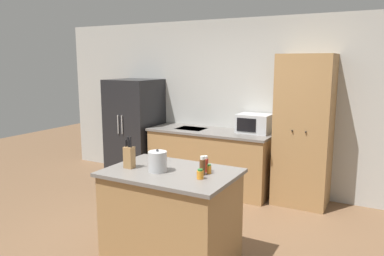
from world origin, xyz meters
name	(u,v)px	position (x,y,z in m)	size (l,w,h in m)	color
ground_plane	(176,253)	(0.00, 0.00, 0.00)	(14.00, 14.00, 0.00)	brown
wall_back	(254,106)	(0.00, 2.33, 1.30)	(7.20, 0.06, 2.60)	#B2B2AD
refrigerator	(135,129)	(-1.96, 1.93, 0.83)	(0.78, 0.77, 1.67)	black
back_counter	(210,160)	(-0.56, 1.96, 0.47)	(1.91, 0.71, 0.93)	#9E7547
pantry_cabinet	(304,131)	(0.81, 2.03, 1.03)	(0.72, 0.57, 2.06)	#9E7547
kitchen_island	(171,216)	(0.04, -0.16, 0.47)	(1.24, 0.85, 0.93)	#9E7547
microwave	(254,123)	(0.09, 2.09, 1.07)	(0.47, 0.38, 0.28)	#B2B5B7
knife_block	(129,156)	(-0.37, -0.26, 1.05)	(0.09, 0.08, 0.32)	#9E7547
spice_bottle_tall_dark	(209,169)	(0.40, -0.06, 0.97)	(0.04, 0.04, 0.09)	orange
spice_bottle_short_red	(202,166)	(0.37, -0.13, 1.01)	(0.06, 0.06, 0.18)	#563319
spice_bottle_amber_oil	(205,164)	(0.35, -0.03, 1.00)	(0.05, 0.05, 0.16)	#B2281E
spice_bottle_green_herb	(200,174)	(0.40, -0.24, 0.97)	(0.06, 0.06, 0.09)	orange
kettle	(158,162)	(-0.06, -0.24, 1.03)	(0.18, 0.18, 0.22)	#B2B5B7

